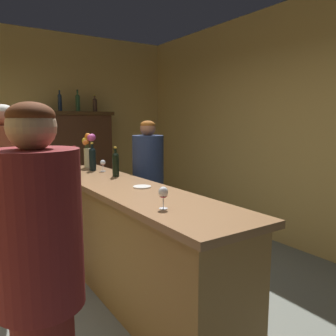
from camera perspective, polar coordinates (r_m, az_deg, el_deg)
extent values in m
plane|color=slate|center=(3.05, -12.86, -22.96)|extent=(8.11, 8.11, 0.00)
cube|color=tan|center=(5.71, -24.91, 6.62)|extent=(5.30, 0.12, 2.97)
cube|color=tan|center=(4.31, 21.64, 6.51)|extent=(0.12, 6.36, 2.97)
cube|color=olive|center=(3.17, -7.42, -12.19)|extent=(0.56, 2.85, 0.94)
cube|color=olive|center=(3.03, -7.60, -3.41)|extent=(0.64, 2.97, 0.05)
cube|color=#3D2314|center=(5.65, -14.92, 0.67)|extent=(0.99, 0.41, 1.70)
cube|color=#372310|center=(5.61, -15.23, 9.02)|extent=(1.07, 0.47, 0.06)
cylinder|color=black|center=(3.49, -8.96, 0.30)|extent=(0.07, 0.07, 0.21)
sphere|color=black|center=(3.48, -9.00, 2.04)|extent=(0.07, 0.07, 0.07)
cylinder|color=black|center=(3.47, -9.02, 2.71)|extent=(0.03, 0.03, 0.08)
cylinder|color=gold|center=(3.47, -9.03, 3.51)|extent=(0.03, 0.03, 0.02)
cylinder|color=black|center=(3.94, -12.80, 1.20)|extent=(0.08, 0.08, 0.23)
sphere|color=black|center=(3.93, -12.85, 2.83)|extent=(0.08, 0.08, 0.08)
cylinder|color=black|center=(3.93, -12.87, 3.44)|extent=(0.03, 0.03, 0.08)
cylinder|color=gold|center=(3.92, -12.89, 4.17)|extent=(0.03, 0.03, 0.02)
cylinder|color=#294728|center=(3.64, -15.66, 0.34)|extent=(0.08, 0.08, 0.20)
sphere|color=#294728|center=(3.63, -15.72, 1.92)|extent=(0.08, 0.08, 0.08)
cylinder|color=#294728|center=(3.63, -15.75, 2.67)|extent=(0.03, 0.03, 0.10)
cylinder|color=#B5232C|center=(3.62, -15.79, 3.54)|extent=(0.03, 0.03, 0.02)
cylinder|color=white|center=(2.22, -0.80, -6.95)|extent=(0.06, 0.06, 0.00)
cylinder|color=white|center=(2.21, -0.81, -6.04)|extent=(0.01, 0.01, 0.07)
ellipsoid|color=white|center=(2.19, -0.81, -4.20)|extent=(0.07, 0.07, 0.08)
ellipsoid|color=maroon|center=(2.20, -0.81, -4.75)|extent=(0.05, 0.05, 0.03)
cylinder|color=white|center=(3.87, -11.07, -0.53)|extent=(0.07, 0.07, 0.00)
cylinder|color=white|center=(3.87, -11.09, -0.02)|extent=(0.01, 0.01, 0.07)
ellipsoid|color=white|center=(3.86, -11.11, 0.91)|extent=(0.06, 0.06, 0.06)
ellipsoid|color=maroon|center=(3.86, -11.11, 0.66)|extent=(0.05, 0.05, 0.02)
cylinder|color=tan|center=(4.22, -13.45, 1.68)|extent=(0.11, 0.11, 0.23)
cylinder|color=#38602D|center=(4.22, -12.86, 3.59)|extent=(0.01, 0.01, 0.23)
sphere|color=#BC3D8F|center=(4.21, -12.91, 5.14)|extent=(0.09, 0.09, 0.09)
cylinder|color=#38602D|center=(4.24, -13.52, 3.66)|extent=(0.01, 0.01, 0.24)
sphere|color=orange|center=(4.23, -13.57, 5.28)|extent=(0.08, 0.08, 0.08)
cylinder|color=#38602D|center=(4.23, -13.93, 3.27)|extent=(0.01, 0.01, 0.19)
sphere|color=gold|center=(4.23, -13.98, 4.52)|extent=(0.09, 0.09, 0.09)
cylinder|color=#38602D|center=(4.20, -13.96, 3.11)|extent=(0.01, 0.01, 0.17)
sphere|color=orange|center=(4.20, -14.00, 4.25)|extent=(0.07, 0.07, 0.07)
cylinder|color=#38602D|center=(4.17, -13.71, 3.12)|extent=(0.01, 0.01, 0.17)
sphere|color=orange|center=(4.16, -13.75, 4.32)|extent=(0.05, 0.05, 0.05)
cylinder|color=#38602D|center=(4.17, -13.08, 3.52)|extent=(0.01, 0.01, 0.23)
sphere|color=#CE4690|center=(4.17, -13.13, 5.08)|extent=(0.09, 0.09, 0.09)
cylinder|color=white|center=(2.91, -4.46, -3.23)|extent=(0.16, 0.16, 0.01)
cylinder|color=#1A273E|center=(5.53, -18.04, 10.46)|extent=(0.06, 0.06, 0.24)
sphere|color=#1A273E|center=(5.54, -18.10, 11.69)|extent=(0.06, 0.06, 0.06)
cylinder|color=#1A273E|center=(5.54, -18.12, 12.14)|extent=(0.02, 0.02, 0.09)
cylinder|color=gold|center=(5.54, -18.14, 12.67)|extent=(0.03, 0.03, 0.02)
cylinder|color=#274C2D|center=(5.62, -15.21, 10.53)|extent=(0.07, 0.07, 0.24)
sphere|color=#274C2D|center=(5.62, -15.25, 11.73)|extent=(0.07, 0.07, 0.07)
cylinder|color=#274C2D|center=(5.62, -15.27, 12.20)|extent=(0.03, 0.03, 0.09)
cylinder|color=black|center=(5.63, -15.29, 12.75)|extent=(0.03, 0.03, 0.02)
cylinder|color=#422C20|center=(5.71, -12.42, 10.31)|extent=(0.07, 0.07, 0.18)
sphere|color=#422C20|center=(5.72, -12.45, 11.22)|extent=(0.07, 0.07, 0.07)
cylinder|color=#422C20|center=(5.72, -12.46, 11.61)|extent=(0.03, 0.03, 0.08)
cylinder|color=gold|center=(5.72, -12.48, 12.08)|extent=(0.03, 0.03, 0.02)
cylinder|color=maroon|center=(3.27, -25.17, -12.98)|extent=(0.27, 0.27, 0.86)
cylinder|color=brown|center=(3.09, -26.04, 0.37)|extent=(0.38, 0.38, 0.66)
sphere|color=#9B5F48|center=(3.06, -26.53, 8.06)|extent=(0.18, 0.18, 0.18)
ellipsoid|color=#B4B0A8|center=(3.06, -26.58, 8.83)|extent=(0.17, 0.17, 0.10)
cylinder|color=maroon|center=(1.39, -21.50, -9.76)|extent=(0.34, 0.34, 0.62)
sphere|color=#D6AF85|center=(1.33, -22.39, 6.56)|extent=(0.18, 0.18, 0.18)
ellipsoid|color=#5C2D16|center=(1.33, -22.49, 8.33)|extent=(0.17, 0.17, 0.10)
cylinder|color=gray|center=(4.01, -3.36, -8.69)|extent=(0.26, 0.26, 0.80)
cylinder|color=#202D4F|center=(3.87, -3.45, 1.24)|extent=(0.36, 0.36, 0.59)
sphere|color=#976043|center=(3.84, -3.50, 6.80)|extent=(0.18, 0.18, 0.18)
ellipsoid|color=#99541C|center=(3.84, -3.50, 7.40)|extent=(0.17, 0.17, 0.10)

